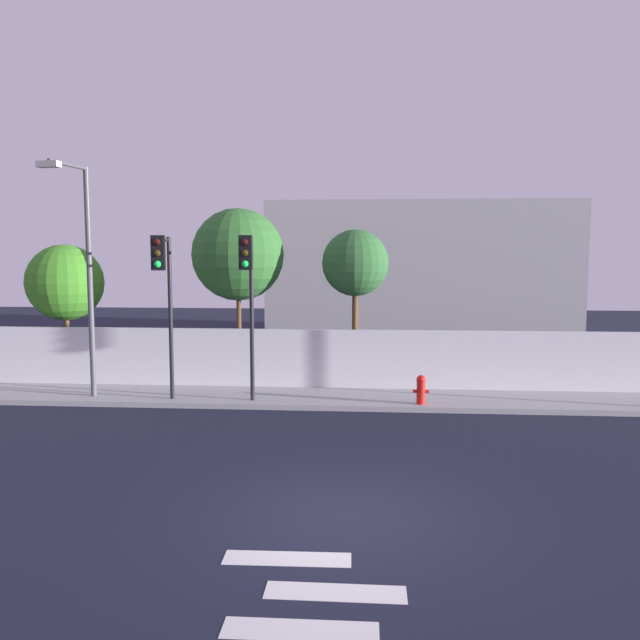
{
  "coord_description": "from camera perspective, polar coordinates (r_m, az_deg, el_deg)",
  "views": [
    {
      "loc": [
        0.32,
        -10.1,
        4.26
      ],
      "look_at": [
        -0.93,
        6.5,
        2.56
      ],
      "focal_mm": 35.96,
      "sensor_mm": 36.0,
      "label": 1
    }
  ],
  "objects": [
    {
      "name": "roadside_tree_midright",
      "position": [
        20.45,
        3.15,
        5.02
      ],
      "size": [
        2.12,
        2.12,
        5.06
      ],
      "color": "brown",
      "rests_on": "ground"
    },
    {
      "name": "ground_plane",
      "position": [
        10.97,
        2.39,
        -17.02
      ],
      "size": [
        80.0,
        80.0,
        0.0
      ],
      "primitive_type": "plane",
      "color": "black"
    },
    {
      "name": "roadside_tree_leftmost",
      "position": [
        22.77,
        -21.74,
        3.1
      ],
      "size": [
        2.51,
        2.51,
        4.59
      ],
      "color": "brown",
      "rests_on": "ground"
    },
    {
      "name": "traffic_light_left",
      "position": [
        17.74,
        -13.72,
        3.32
      ],
      "size": [
        0.41,
        1.73,
        4.6
      ],
      "color": "black",
      "rests_on": "sidewalk"
    },
    {
      "name": "perimeter_wall",
      "position": [
        19.86,
        3.33,
        -3.46
      ],
      "size": [
        36.0,
        0.18,
        1.8
      ],
      "primitive_type": "cube",
      "color": "silver",
      "rests_on": "sidewalk"
    },
    {
      "name": "sidewalk",
      "position": [
        18.78,
        3.24,
        -7.04
      ],
      "size": [
        36.0,
        2.4,
        0.15
      ],
      "primitive_type": "cube",
      "color": "#9E9E9E",
      "rests_on": "ground"
    },
    {
      "name": "traffic_light_center",
      "position": [
        17.36,
        -6.39,
        3.35
      ],
      "size": [
        0.35,
        1.38,
        4.61
      ],
      "color": "black",
      "rests_on": "sidewalk"
    },
    {
      "name": "fire_hydrant",
      "position": [
        17.97,
        8.97,
        -6.04
      ],
      "size": [
        0.44,
        0.26,
        0.81
      ],
      "color": "red",
      "rests_on": "sidewalk"
    },
    {
      "name": "street_lamp_curbside",
      "position": [
        19.34,
        -20.26,
        4.85
      ],
      "size": [
        0.63,
        1.92,
        6.57
      ],
      "color": "#4C4C51",
      "rests_on": "sidewalk"
    },
    {
      "name": "low_building_distant",
      "position": [
        33.7,
        8.75,
        4.36
      ],
      "size": [
        15.19,
        6.0,
        6.85
      ],
      "primitive_type": "cube",
      "color": "#A5A5A5",
      "rests_on": "ground"
    },
    {
      "name": "roadside_tree_midleft",
      "position": [
        20.87,
        -7.3,
        5.77
      ],
      "size": [
        2.97,
        2.97,
        5.74
      ],
      "color": "brown",
      "rests_on": "ground"
    }
  ]
}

